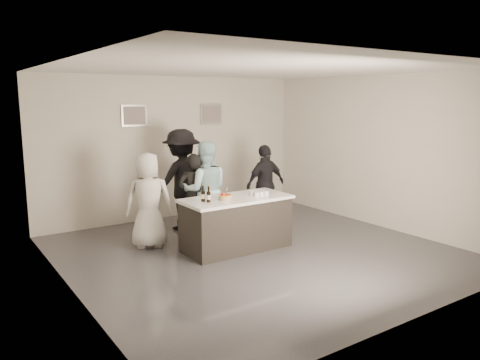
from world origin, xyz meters
The scene contains 19 objects.
floor centered at (0.00, 0.00, 0.00)m, with size 6.00×6.00×0.00m, color #3D3D42.
ceiling centered at (0.00, 0.00, 3.00)m, with size 6.00×6.00×0.00m, color white.
wall_back centered at (0.00, 3.00, 1.50)m, with size 6.00×0.04×3.00m, color beige.
wall_front centered at (0.00, -3.00, 1.50)m, with size 6.00×0.04×3.00m, color beige.
wall_left centered at (-3.00, 0.00, 1.50)m, with size 0.04×6.00×3.00m, color beige.
wall_right centered at (3.00, 0.00, 1.50)m, with size 0.04×6.00×3.00m, color beige.
picture_left centered at (-0.90, 2.97, 2.20)m, with size 0.54×0.04×0.44m, color #B2B2B7.
picture_right centered at (0.90, 2.97, 2.20)m, with size 0.54×0.04×0.44m, color #B2B2B7.
bar_counter centered at (-0.20, 0.32, 0.45)m, with size 1.86×0.86×0.90m, color white.
cake centered at (-0.46, 0.26, 0.94)m, with size 0.21×0.21×0.07m, color orange.
beer_bottle_a centered at (-0.82, 0.35, 1.03)m, with size 0.07×0.07×0.26m, color black.
beer_bottle_b centered at (-0.77, 0.25, 1.03)m, with size 0.07×0.07×0.26m, color black.
tumbler_cluster centered at (0.21, 0.28, 0.94)m, with size 0.30×0.30×0.08m, color gold.
candles centered at (-0.49, 0.02, 0.90)m, with size 0.24×0.08×0.01m, color pink.
person_main_black centered at (-0.53, 1.22, 0.79)m, with size 0.58×0.38×1.58m, color black.
person_main_blue centered at (-0.31, 1.17, 0.89)m, with size 0.87×0.68×1.78m, color #AAD5DF.
person_guest_left centered at (-1.37, 1.26, 0.82)m, with size 0.80×0.52×1.64m, color silver.
person_guest_right centered at (1.25, 1.41, 0.81)m, with size 0.95×0.39×1.62m, color black.
person_guest_back centered at (-0.37, 1.97, 0.98)m, with size 1.27×0.73×1.96m, color black.
Camera 1 is at (-4.46, -6.07, 2.53)m, focal length 35.00 mm.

